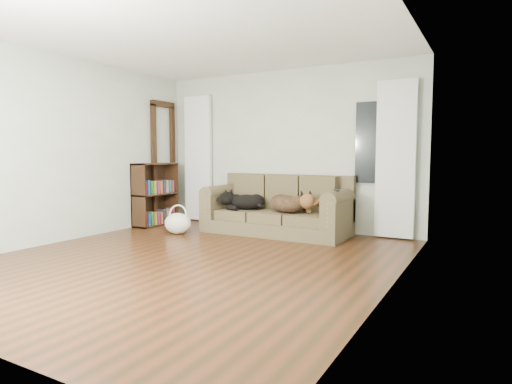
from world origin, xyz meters
The scene contains 15 objects.
floor centered at (0.00, 0.00, 0.00)m, with size 5.00×5.00×0.00m, color black.
ceiling centered at (0.00, 0.00, 2.60)m, with size 5.00×5.00×0.00m, color white.
wall_back centered at (0.00, 2.50, 1.30)m, with size 4.50×0.04×2.60m, color beige.
wall_left centered at (-2.25, 0.00, 1.30)m, with size 0.04×5.00×2.60m, color beige.
wall_right centered at (2.25, 0.00, 1.30)m, with size 0.04×5.00×2.60m, color beige.
curtain_left centered at (-1.70, 2.42, 1.15)m, with size 0.55×0.08×2.25m, color white.
curtain_right centered at (1.80, 2.42, 1.15)m, with size 0.55×0.08×2.25m, color white.
window_pane centered at (1.45, 2.47, 1.40)m, with size 0.50×0.03×1.20m, color black.
door_casing centered at (-2.20, 2.05, 1.05)m, with size 0.07×0.60×2.10m, color black.
sofa centered at (0.11, 1.97, 0.45)m, with size 2.24×0.97×0.91m, color #423823.
dog_black_lab centered at (-0.42, 1.92, 0.48)m, with size 0.58×0.41×0.25m, color black.
dog_shepherd centered at (0.36, 1.93, 0.49)m, with size 0.65×0.46×0.29m, color black.
tv_remote centered at (1.14, 1.80, 0.73)m, with size 0.05×0.18×0.02m, color black.
tote_bag centered at (-1.20, 1.21, 0.16)m, with size 0.44×0.34×0.32m, color beige.
bookshelf centered at (-2.09, 1.70, 0.50)m, with size 0.32×0.86×1.08m, color black.
Camera 1 is at (3.03, -3.91, 1.22)m, focal length 30.00 mm.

